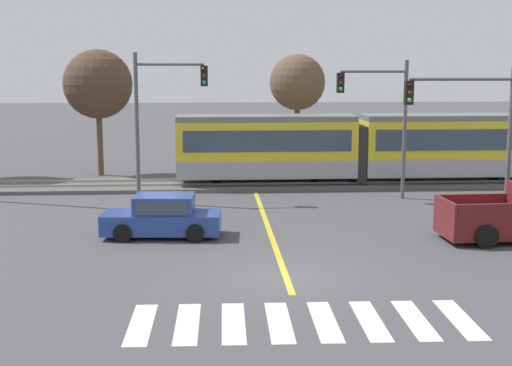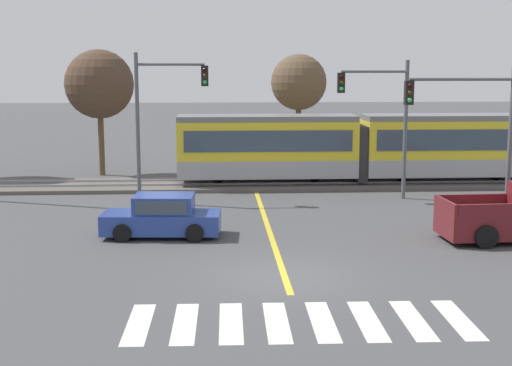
% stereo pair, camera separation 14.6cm
% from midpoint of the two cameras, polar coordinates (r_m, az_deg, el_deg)
% --- Properties ---
extents(ground_plane, '(200.00, 200.00, 0.00)m').
position_cam_midpoint_polar(ground_plane, '(20.90, 2.22, -7.54)').
color(ground_plane, '#474749').
extents(track_bed, '(120.00, 4.00, 0.18)m').
position_cam_midpoint_polar(track_bed, '(36.44, -0.34, -0.09)').
color(track_bed, '#56514C').
rests_on(track_bed, ground).
extents(rail_near, '(120.00, 0.08, 0.10)m').
position_cam_midpoint_polar(rail_near, '(35.70, -0.27, -0.06)').
color(rail_near, '#939399').
rests_on(rail_near, track_bed).
extents(rail_far, '(120.00, 0.08, 0.10)m').
position_cam_midpoint_polar(rail_far, '(37.12, -0.40, 0.31)').
color(rail_far, '#939399').
rests_on(rail_far, track_bed).
extents(light_rail_tram, '(18.50, 2.64, 3.43)m').
position_cam_midpoint_polar(light_rail_tram, '(36.86, 8.06, 3.00)').
color(light_rail_tram, '#9E9EA3').
rests_on(light_rail_tram, track_bed).
extents(crosswalk_stripe_0, '(0.61, 2.81, 0.01)m').
position_cam_midpoint_polar(crosswalk_stripe_0, '(17.49, -9.42, -11.08)').
color(crosswalk_stripe_0, silver).
rests_on(crosswalk_stripe_0, ground).
extents(crosswalk_stripe_1, '(0.61, 2.81, 0.01)m').
position_cam_midpoint_polar(crosswalk_stripe_1, '(17.39, -5.75, -11.11)').
color(crosswalk_stripe_1, silver).
rests_on(crosswalk_stripe_1, ground).
extents(crosswalk_stripe_2, '(0.61, 2.81, 0.01)m').
position_cam_midpoint_polar(crosswalk_stripe_2, '(17.37, -2.06, -11.10)').
color(crosswalk_stripe_2, silver).
rests_on(crosswalk_stripe_2, ground).
extents(crosswalk_stripe_3, '(0.61, 2.81, 0.01)m').
position_cam_midpoint_polar(crosswalk_stripe_3, '(17.41, 1.63, -11.05)').
color(crosswalk_stripe_3, silver).
rests_on(crosswalk_stripe_3, ground).
extents(crosswalk_stripe_4, '(0.61, 2.81, 0.01)m').
position_cam_midpoint_polar(crosswalk_stripe_4, '(17.52, 5.29, -10.95)').
color(crosswalk_stripe_4, silver).
rests_on(crosswalk_stripe_4, ground).
extents(crosswalk_stripe_5, '(0.61, 2.81, 0.01)m').
position_cam_midpoint_polar(crosswalk_stripe_5, '(17.70, 8.88, -10.81)').
color(crosswalk_stripe_5, silver).
rests_on(crosswalk_stripe_5, ground).
extents(crosswalk_stripe_6, '(0.61, 2.81, 0.01)m').
position_cam_midpoint_polar(crosswalk_stripe_6, '(17.95, 12.38, -10.63)').
color(crosswalk_stripe_6, silver).
rests_on(crosswalk_stripe_6, ground).
extents(crosswalk_stripe_7, '(0.61, 2.81, 0.01)m').
position_cam_midpoint_polar(crosswalk_stripe_7, '(18.26, 15.77, -10.42)').
color(crosswalk_stripe_7, silver).
rests_on(crosswalk_stripe_7, ground).
extents(lane_centre_line, '(0.20, 15.64, 0.01)m').
position_cam_midpoint_polar(lane_centre_line, '(26.84, 0.88, -3.71)').
color(lane_centre_line, gold).
rests_on(lane_centre_line, ground).
extents(sedan_crossing, '(4.30, 2.12, 1.52)m').
position_cam_midpoint_polar(sedan_crossing, '(25.81, -7.67, -2.74)').
color(sedan_crossing, '#284293').
rests_on(sedan_crossing, ground).
extents(traffic_light_far_left, '(3.25, 0.38, 6.66)m').
position_cam_midpoint_polar(traffic_light_far_left, '(31.95, -7.87, 6.09)').
color(traffic_light_far_left, '#515459').
rests_on(traffic_light_far_left, ground).
extents(traffic_light_mid_right, '(4.25, 0.38, 6.09)m').
position_cam_midpoint_polar(traffic_light_mid_right, '(28.41, 16.91, 4.81)').
color(traffic_light_mid_right, '#515459').
rests_on(traffic_light_mid_right, ground).
extents(traffic_light_far_right, '(3.25, 0.38, 6.34)m').
position_cam_midpoint_polar(traffic_light_far_right, '(32.94, 9.98, 5.80)').
color(traffic_light_far_right, '#515459').
rests_on(traffic_light_far_right, ground).
extents(bare_tree_west, '(3.81, 3.81, 6.98)m').
position_cam_midpoint_polar(bare_tree_west, '(40.55, -12.63, 7.70)').
color(bare_tree_west, brown).
rests_on(bare_tree_west, ground).
extents(bare_tree_east, '(3.27, 3.27, 6.76)m').
position_cam_midpoint_polar(bare_tree_east, '(42.09, 3.23, 8.01)').
color(bare_tree_east, brown).
rests_on(bare_tree_east, ground).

